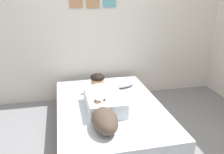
{
  "coord_description": "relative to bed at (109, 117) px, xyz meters",
  "views": [
    {
      "loc": [
        -0.52,
        -1.98,
        1.69
      ],
      "look_at": [
        0.12,
        0.91,
        0.62
      ],
      "focal_mm": 38.02,
      "sensor_mm": 36.0,
      "label": 1
    }
  ],
  "objects": [
    {
      "name": "pillow",
      "position": [
        0.24,
        0.56,
        0.24
      ],
      "size": [
        0.52,
        0.32,
        0.11
      ],
      "primitive_type": "ellipsoid",
      "color": "silver",
      "rests_on": "bed"
    },
    {
      "name": "cell_phone",
      "position": [
        -0.14,
        -0.02,
        0.19
      ],
      "size": [
        0.07,
        0.14,
        0.01
      ],
      "primitive_type": "cube",
      "color": "black",
      "rests_on": "bed"
    },
    {
      "name": "bed",
      "position": [
        0.0,
        0.0,
        0.0
      ],
      "size": [
        1.31,
        1.93,
        0.37
      ],
      "color": "#726051",
      "rests_on": "ground"
    },
    {
      "name": "coffee_cup",
      "position": [
        0.1,
        0.42,
        0.22
      ],
      "size": [
        0.12,
        0.09,
        0.07
      ],
      "color": "white",
      "rests_on": "bed"
    },
    {
      "name": "dog",
      "position": [
        -0.16,
        -0.5,
        0.29
      ],
      "size": [
        0.26,
        0.57,
        0.21
      ],
      "color": "#4C3D33",
      "rests_on": "bed"
    },
    {
      "name": "person_lying",
      "position": [
        -0.08,
        0.04,
        0.29
      ],
      "size": [
        0.43,
        0.92,
        0.27
      ],
      "color": "silver",
      "rests_on": "bed"
    },
    {
      "name": "back_wall",
      "position": [
        -0.02,
        1.13,
        1.07
      ],
      "size": [
        4.22,
        0.12,
        2.5
      ],
      "color": "silver",
      "rests_on": "ground"
    }
  ]
}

